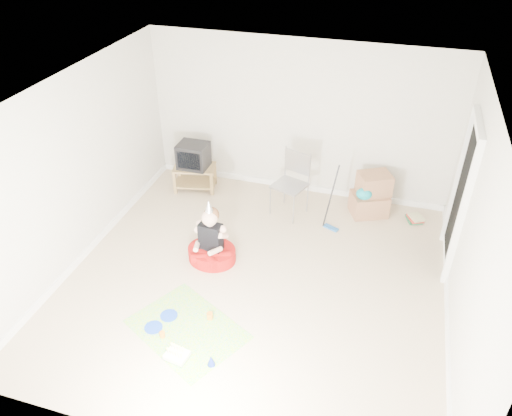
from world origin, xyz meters
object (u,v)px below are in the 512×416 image
(folding_chair, at_px, (290,186))
(seated_woman, at_px, (211,247))
(tv_stand, at_px, (195,175))
(crt_tv, at_px, (193,155))
(cardboard_boxes, at_px, (371,195))
(birthday_cake, at_px, (177,356))

(folding_chair, height_order, seated_woman, folding_chair)
(tv_stand, distance_m, crt_tv, 0.39)
(cardboard_boxes, height_order, birthday_cake, cardboard_boxes)
(tv_stand, distance_m, seated_woman, 1.99)
(crt_tv, height_order, birthday_cake, crt_tv)
(crt_tv, distance_m, cardboard_boxes, 3.00)
(folding_chair, xyz_separation_m, seated_woman, (-0.77, -1.47, -0.30))
(tv_stand, distance_m, folding_chair, 1.78)
(crt_tv, xyz_separation_m, cardboard_boxes, (2.99, 0.09, -0.31))
(tv_stand, relative_size, crt_tv, 1.57)
(folding_chair, bearing_deg, crt_tv, 171.03)
(cardboard_boxes, bearing_deg, seated_woman, -137.69)
(tv_stand, relative_size, birthday_cake, 2.72)
(cardboard_boxes, bearing_deg, tv_stand, -178.24)
(folding_chair, distance_m, seated_woman, 1.68)
(crt_tv, relative_size, folding_chair, 0.46)
(tv_stand, xyz_separation_m, folding_chair, (1.74, -0.27, 0.26))
(folding_chair, xyz_separation_m, cardboard_boxes, (1.25, 0.37, -0.18))
(tv_stand, xyz_separation_m, cardboard_boxes, (2.99, 0.09, 0.08))
(crt_tv, xyz_separation_m, folding_chair, (1.74, -0.27, -0.13))
(birthday_cake, bearing_deg, seated_woman, 97.91)
(tv_stand, distance_m, birthday_cake, 3.71)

